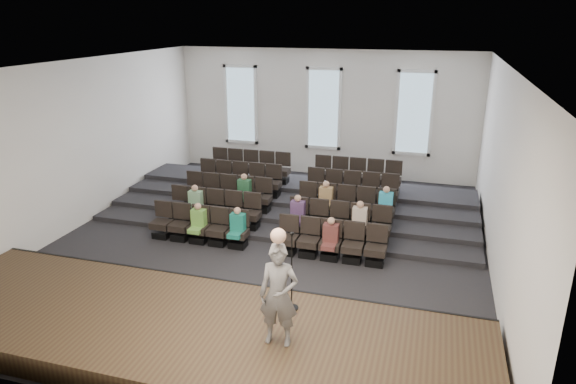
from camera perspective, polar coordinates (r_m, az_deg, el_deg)
name	(u,v)px	position (r m, az deg, el deg)	size (l,w,h in m)	color
ground	(269,241)	(14.95, -2.12, -5.51)	(14.00, 14.00, 0.00)	black
ceiling	(267,64)	(13.65, -2.38, 13.99)	(12.00, 14.00, 0.02)	white
wall_back	(324,114)	(20.71, 4.00, 8.69)	(12.00, 0.04, 5.00)	white
wall_front	(120,277)	(8.19, -18.19, -8.94)	(12.00, 0.04, 5.00)	white
wall_left	(81,144)	(16.95, -22.00, 5.01)	(0.04, 14.00, 5.00)	white
wall_right	(503,177)	(13.51, 22.77, 1.59)	(0.04, 14.00, 5.00)	white
stage	(188,333)	(10.72, -11.05, -15.12)	(11.80, 3.60, 0.50)	#3D2F1A
stage_lip	(223,290)	(12.07, -7.20, -10.71)	(11.80, 0.06, 0.52)	black
risers	(298,199)	(17.69, 1.11, -0.83)	(11.80, 4.80, 0.60)	black
seating_rows	(284,202)	(16.05, -0.41, -1.10)	(6.80, 4.70, 1.67)	black
windows	(324,109)	(20.61, 3.97, 9.20)	(8.44, 0.10, 3.24)	white
audience	(285,211)	(14.93, -0.34, -2.08)	(6.05, 2.64, 1.10)	#6DAD45
speaker	(279,295)	(9.34, -1.04, -11.38)	(0.72, 0.47, 1.96)	slate
mic_stand	(292,286)	(10.57, 0.41, -10.44)	(0.29, 0.29, 1.71)	black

